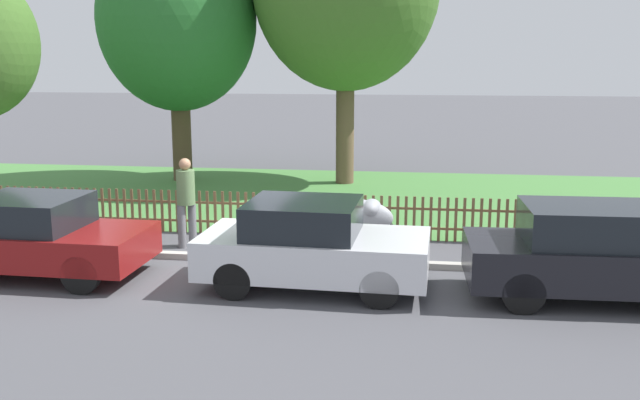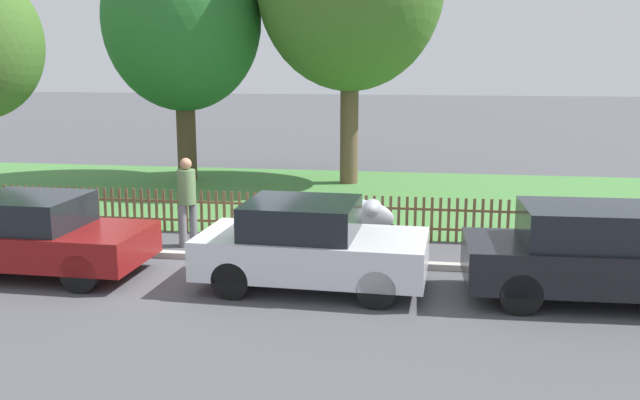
{
  "view_description": "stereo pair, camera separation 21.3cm",
  "coord_description": "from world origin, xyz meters",
  "views": [
    {
      "loc": [
        3.24,
        -12.65,
        3.84
      ],
      "look_at": [
        1.39,
        0.74,
        1.1
      ],
      "focal_mm": 40.0,
      "sensor_mm": 36.0,
      "label": 1
    },
    {
      "loc": [
        3.45,
        -12.62,
        3.84
      ],
      "look_at": [
        1.39,
        0.74,
        1.1
      ],
      "focal_mm": 40.0,
      "sensor_mm": 36.0,
      "label": 2
    }
  ],
  "objects": [
    {
      "name": "ground_plane",
      "position": [
        0.0,
        0.0,
        0.0
      ],
      "size": [
        120.0,
        120.0,
        0.0
      ],
      "primitive_type": "plane",
      "color": "#4C4C51"
    },
    {
      "name": "kerb_stone",
      "position": [
        0.0,
        0.1,
        0.06
      ],
      "size": [
        37.56,
        0.2,
        0.12
      ],
      "primitive_type": "cube",
      "color": "#B2ADA3",
      "rests_on": "ground"
    },
    {
      "name": "grass_strip",
      "position": [
        0.0,
        6.63,
        0.01
      ],
      "size": [
        37.56,
        9.01,
        0.01
      ],
      "primitive_type": "cube",
      "color": "#477F3D",
      "rests_on": "ground"
    },
    {
      "name": "park_fence",
      "position": [
        0.0,
        2.13,
        0.47
      ],
      "size": [
        37.56,
        0.05,
        0.95
      ],
      "color": "brown",
      "rests_on": "ground"
    },
    {
      "name": "parked_car_black_saloon",
      "position": [
        -3.38,
        -1.26,
        0.72
      ],
      "size": [
        3.82,
        1.91,
        1.42
      ],
      "rotation": [
        0.0,
        0.0,
        -0.02
      ],
      "color": "maroon",
      "rests_on": "ground"
    },
    {
      "name": "parked_car_navy_estate",
      "position": [
        1.52,
        -1.25,
        0.74
      ],
      "size": [
        3.85,
        1.98,
        1.48
      ],
      "rotation": [
        0.0,
        0.0,
        -0.04
      ],
      "color": "silver",
      "rests_on": "ground"
    },
    {
      "name": "parked_car_red_compact",
      "position": [
        6.09,
        -1.26,
        0.77
      ],
      "size": [
        4.2,
        1.83,
        1.54
      ],
      "rotation": [
        0.0,
        0.0,
        0.03
      ],
      "color": "black",
      "rests_on": "ground"
    },
    {
      "name": "covered_motorcycle",
      "position": [
        1.98,
        1.55,
        0.6
      ],
      "size": [
        1.85,
        0.72,
        0.98
      ],
      "rotation": [
        0.0,
        0.0,
        -0.06
      ],
      "color": "black",
      "rests_on": "ground"
    },
    {
      "name": "tree_behind_motorcycle",
      "position": [
        -4.06,
        8.66,
        4.89
      ],
      "size": [
        4.78,
        4.78,
        7.67
      ],
      "color": "brown",
      "rests_on": "ground"
    },
    {
      "name": "pedestrian_by_lamp",
      "position": [
        -1.39,
        0.98,
        1.03
      ],
      "size": [
        0.52,
        0.52,
        1.83
      ],
      "rotation": [
        0.0,
        0.0,
        0.93
      ],
      "color": "slate",
      "rests_on": "ground"
    }
  ]
}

